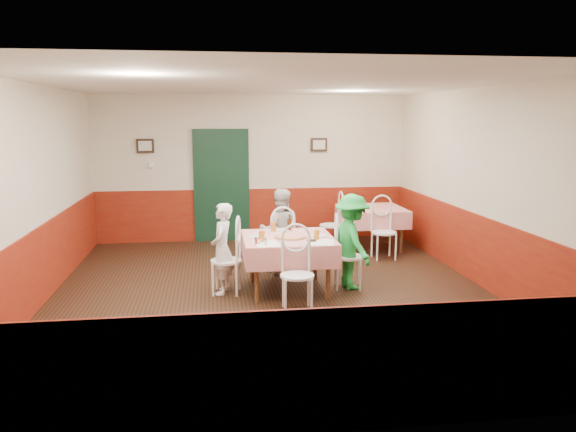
{
  "coord_description": "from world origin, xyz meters",
  "views": [
    {
      "loc": [
        -0.8,
        -7.34,
        2.38
      ],
      "look_at": [
        0.23,
        0.11,
        1.05
      ],
      "focal_mm": 35.0,
      "sensor_mm": 36.0,
      "label": 1
    }
  ],
  "objects": [
    {
      "name": "floor",
      "position": [
        0.0,
        0.0,
        0.0
      ],
      "size": [
        7.0,
        7.0,
        0.0
      ],
      "primitive_type": "plane",
      "color": "black",
      "rests_on": "ground"
    },
    {
      "name": "ceiling",
      "position": [
        0.0,
        0.0,
        2.8
      ],
      "size": [
        7.0,
        7.0,
        0.0
      ],
      "primitive_type": "plane",
      "color": "white",
      "rests_on": "back_wall"
    },
    {
      "name": "back_wall",
      "position": [
        0.0,
        3.5,
        1.4
      ],
      "size": [
        6.0,
        0.1,
        2.8
      ],
      "primitive_type": "cube",
      "color": "beige",
      "rests_on": "ground"
    },
    {
      "name": "front_wall",
      "position": [
        0.0,
        -3.5,
        1.4
      ],
      "size": [
        6.0,
        0.1,
        2.8
      ],
      "primitive_type": "cube",
      "color": "beige",
      "rests_on": "ground"
    },
    {
      "name": "left_wall",
      "position": [
        -3.0,
        0.0,
        1.4
      ],
      "size": [
        0.1,
        7.0,
        2.8
      ],
      "primitive_type": "cube",
      "color": "beige",
      "rests_on": "ground"
    },
    {
      "name": "right_wall",
      "position": [
        3.0,
        0.0,
        1.4
      ],
      "size": [
        0.1,
        7.0,
        2.8
      ],
      "primitive_type": "cube",
      "color": "beige",
      "rests_on": "ground"
    },
    {
      "name": "wainscot_back",
      "position": [
        0.0,
        3.48,
        0.5
      ],
      "size": [
        6.0,
        0.03,
        1.0
      ],
      "primitive_type": "cube",
      "color": "maroon",
      "rests_on": "ground"
    },
    {
      "name": "wainscot_front",
      "position": [
        0.0,
        -3.48,
        0.5
      ],
      "size": [
        6.0,
        0.03,
        1.0
      ],
      "primitive_type": "cube",
      "color": "maroon",
      "rests_on": "ground"
    },
    {
      "name": "wainscot_left",
      "position": [
        -2.98,
        0.0,
        0.5
      ],
      "size": [
        0.03,
        7.0,
        1.0
      ],
      "primitive_type": "cube",
      "color": "maroon",
      "rests_on": "ground"
    },
    {
      "name": "wainscot_right",
      "position": [
        2.98,
        0.0,
        0.5
      ],
      "size": [
        0.03,
        7.0,
        1.0
      ],
      "primitive_type": "cube",
      "color": "maroon",
      "rests_on": "ground"
    },
    {
      "name": "door",
      "position": [
        -0.6,
        3.45,
        1.05
      ],
      "size": [
        0.96,
        0.06,
        2.1
      ],
      "primitive_type": "cube",
      "color": "black",
      "rests_on": "ground"
    },
    {
      "name": "picture_left",
      "position": [
        -2.0,
        3.45,
        1.85
      ],
      "size": [
        0.32,
        0.03,
        0.26
      ],
      "primitive_type": "cube",
      "color": "black",
      "rests_on": "back_wall"
    },
    {
      "name": "picture_right",
      "position": [
        1.3,
        3.45,
        1.85
      ],
      "size": [
        0.32,
        0.03,
        0.26
      ],
      "primitive_type": "cube",
      "color": "black",
      "rests_on": "back_wall"
    },
    {
      "name": "thermostat",
      "position": [
        -1.9,
        3.45,
        1.5
      ],
      "size": [
        0.1,
        0.03,
        0.1
      ],
      "primitive_type": "cube",
      "color": "white",
      "rests_on": "back_wall"
    },
    {
      "name": "main_table",
      "position": [
        0.23,
        0.11,
        0.38
      ],
      "size": [
        1.22,
        1.22,
        0.77
      ],
      "primitive_type": "cube",
      "rotation": [
        0.0,
        0.0,
        -0.0
      ],
      "color": "red",
      "rests_on": "ground"
    },
    {
      "name": "second_table",
      "position": [
        2.09,
        2.4,
        0.38
      ],
      "size": [
        1.12,
        1.12,
        0.77
      ],
      "primitive_type": "cube",
      "rotation": [
        0.0,
        0.0,
        0.0
      ],
      "color": "red",
      "rests_on": "ground"
    },
    {
      "name": "chair_left",
      "position": [
        -0.62,
        0.11,
        0.45
      ],
      "size": [
        0.49,
        0.49,
        0.9
      ],
      "primitive_type": null,
      "rotation": [
        0.0,
        0.0,
        -1.75
      ],
      "color": "white",
      "rests_on": "ground"
    },
    {
      "name": "chair_right",
      "position": [
        1.08,
        0.1,
        0.45
      ],
      "size": [
        0.48,
        0.48,
        0.9
      ],
      "primitive_type": null,
      "rotation": [
        0.0,
        0.0,
        1.41
      ],
      "color": "white",
      "rests_on": "ground"
    },
    {
      "name": "chair_far",
      "position": [
        0.23,
        0.96,
        0.45
      ],
      "size": [
        0.45,
        0.45,
        0.9
      ],
      "primitive_type": null,
      "rotation": [
        0.0,
        0.0,
        3.22
      ],
      "color": "white",
      "rests_on": "ground"
    },
    {
      "name": "chair_near",
      "position": [
        0.23,
        -0.74,
        0.45
      ],
      "size": [
        0.44,
        0.44,
        0.9
      ],
      "primitive_type": null,
      "rotation": [
        0.0,
        0.0,
        -0.05
      ],
      "color": "white",
      "rests_on": "ground"
    },
    {
      "name": "chair_second_a",
      "position": [
        1.34,
        2.4,
        0.45
      ],
      "size": [
        0.42,
        0.42,
        0.9
      ],
      "primitive_type": null,
      "rotation": [
        0.0,
        0.0,
        -1.57
      ],
      "color": "white",
      "rests_on": "ground"
    },
    {
      "name": "chair_second_b",
      "position": [
        2.09,
        1.65,
        0.45
      ],
      "size": [
        0.42,
        0.42,
        0.9
      ],
      "primitive_type": null,
      "rotation": [
        0.0,
        0.0,
        0.0
      ],
      "color": "white",
      "rests_on": "ground"
    },
    {
      "name": "pizza",
      "position": [
        0.26,
        0.04,
        0.77
      ],
      "size": [
        0.42,
        0.42,
        0.03
      ],
      "primitive_type": "cylinder",
      "rotation": [
        0.0,
        0.0,
        -0.0
      ],
      "color": "#B74723",
      "rests_on": "main_table"
    },
    {
      "name": "plate_left",
      "position": [
        -0.19,
        0.12,
        0.77
      ],
      "size": [
        0.25,
        0.25,
        0.01
      ],
      "primitive_type": "cylinder",
      "rotation": [
        0.0,
        0.0,
        -0.0
      ],
      "color": "white",
      "rests_on": "main_table"
    },
    {
      "name": "plate_right",
      "position": [
        0.65,
        0.09,
        0.77
      ],
      "size": [
        0.25,
        0.25,
        0.01
      ],
      "primitive_type": "cylinder",
      "rotation": [
        0.0,
        0.0,
        -0.0
      ],
      "color": "white",
      "rests_on": "main_table"
    },
    {
      "name": "plate_far",
      "position": [
        0.2,
        0.55,
        0.77
      ],
      "size": [
        0.25,
        0.25,
        0.01
      ],
      "primitive_type": "cylinder",
      "rotation": [
        0.0,
        0.0,
        -0.0
      ],
      "color": "white",
      "rests_on": "main_table"
    },
    {
      "name": "glass_a",
      "position": [
        -0.16,
        -0.15,
        0.83
      ],
      "size": [
        0.08,
        0.08,
        0.14
      ],
      "primitive_type": "cylinder",
      "rotation": [
        0.0,
        0.0,
        -0.0
      ],
      "color": "#BF7219",
      "rests_on": "main_table"
    },
    {
      "name": "glass_b",
      "position": [
        0.59,
        -0.12,
        0.83
      ],
      "size": [
        0.07,
        0.07,
        0.13
      ],
      "primitive_type": "cylinder",
      "rotation": [
        0.0,
        0.0,
        -0.0
      ],
      "color": "#BF7219",
      "rests_on": "main_table"
    },
    {
      "name": "glass_c",
      "position": [
        0.07,
        0.5,
        0.83
      ],
      "size": [
        0.07,
        0.07,
        0.13
      ],
      "primitive_type": "cylinder",
      "rotation": [
        0.0,
        0.0,
        -0.0
      ],
      "color": "#BF7219",
      "rests_on": "main_table"
    },
    {
      "name": "beer_bottle",
      "position": [
        0.31,
        0.52,
        0.87
      ],
      "size": [
        0.06,
        0.06,
        0.21
      ],
      "primitive_type": "cylinder",
      "rotation": [
        0.0,
        0.0,
        -0.0
      ],
      "color": "#381C0A",
      "rests_on": "main_table"
    },
    {
      "name": "shaker_a",
      "position": [
        -0.2,
        -0.3,
        0.81
      ],
      "size": [
        0.04,
        0.04,
        0.09
      ],
      "primitive_type": "cylinder",
      "rotation": [
        0.0,
        0.0,
        -0.0
      ],
      "color": "silver",
      "rests_on": "main_table"
    },
    {
      "name": "shaker_b",
      "position": [
        -0.13,
        -0.36,
        0.81
      ],
      "size": [
        0.04,
        0.04,
        0.09
      ],
      "primitive_type": "cylinder",
      "rotation": [
        0.0,
        0.0,
        -0.0
      ],
      "color": "silver",
      "rests_on": "main_table"
    },
    {
      "name": "shaker_c",
      "position": [
        -0.24,
        -0.27,
        0.81
      ],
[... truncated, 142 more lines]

